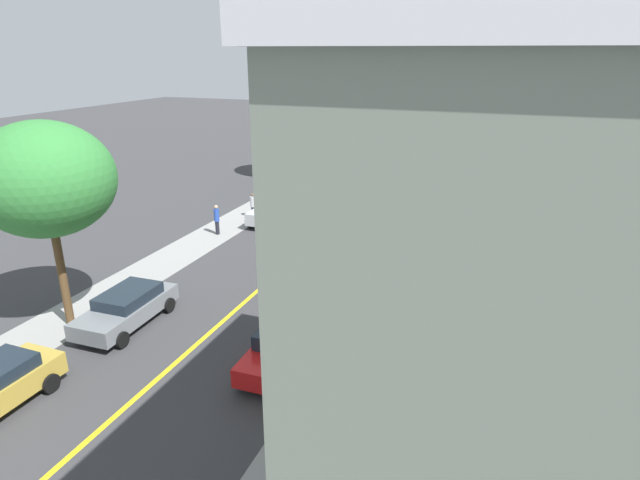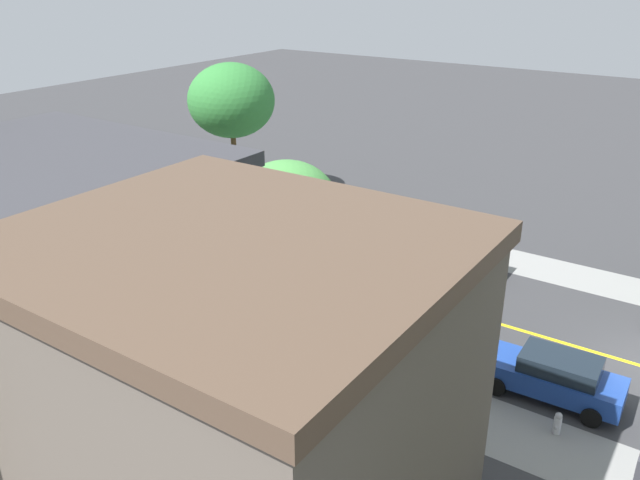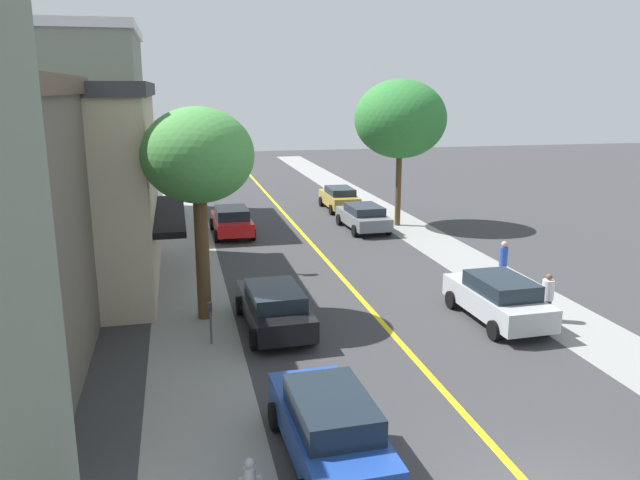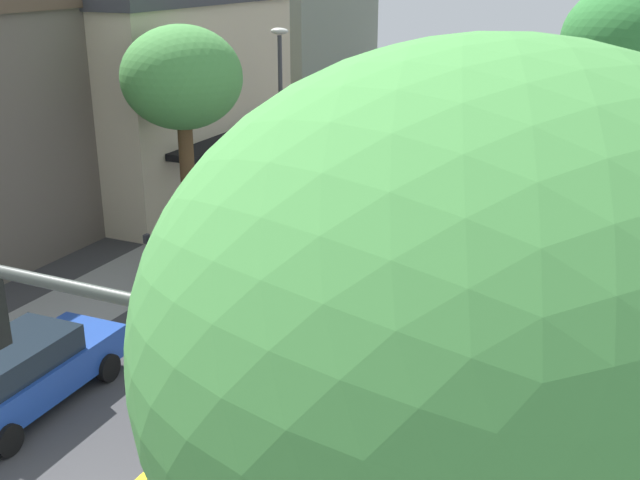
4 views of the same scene
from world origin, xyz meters
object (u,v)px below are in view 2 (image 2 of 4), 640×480
gold_sedan_right_curb (151,179)px  pedestrian_white_shirt (474,242)px  black_sedan_left_curb (354,312)px  pedestrian_orange_shirt (136,260)px  grey_sedan_right_curb (220,198)px  blue_sedan_left_curb (553,375)px  parking_meter (343,339)px  pedestrian_blue_shirt (408,221)px  fire_hydrant (558,423)px  silver_sedan_right_curb (454,252)px  red_sedan_left_curb (117,236)px  street_tree_left_near (287,207)px  street_lamp (169,210)px  street_tree_left_far (231,101)px

gold_sedan_right_curb → pedestrian_white_shirt: pedestrian_white_shirt is taller
black_sedan_left_curb → pedestrian_orange_shirt: bearing=7.7°
grey_sedan_right_curb → blue_sedan_left_curb: bearing=160.0°
pedestrian_white_shirt → gold_sedan_right_curb: bearing=-142.1°
parking_meter → pedestrian_blue_shirt: pedestrian_blue_shirt is taller
fire_hydrant → pedestrian_orange_shirt: 18.95m
silver_sedan_right_curb → grey_sedan_right_curb: (-0.34, 14.53, -0.07)m
pedestrian_blue_shirt → gold_sedan_right_curb: bearing=-96.8°
red_sedan_left_curb → street_tree_left_near: bearing=169.7°
gold_sedan_right_curb → pedestrian_white_shirt: 20.97m
street_lamp → grey_sedan_right_curb: size_ratio=1.42×
blue_sedan_left_curb → pedestrian_orange_shirt: bearing=3.7°
street_tree_left_far → fire_hydrant: size_ratio=10.85×
street_lamp → gold_sedan_right_curb: 15.47m
street_lamp → red_sedan_left_curb: (1.97, 6.20, -3.26)m
gold_sedan_right_curb → grey_sedan_right_curb: bearing=178.6°
silver_sedan_right_curb → pedestrian_white_shirt: size_ratio=2.77×
pedestrian_white_shirt → red_sedan_left_curb: bearing=-115.9°
grey_sedan_right_curb → pedestrian_white_shirt: pedestrian_white_shirt is taller
blue_sedan_left_curb → black_sedan_left_curb: bearing=-2.1°
street_tree_left_far → street_lamp: (-11.49, -6.59, -1.97)m
street_tree_left_near → gold_sedan_right_curb: size_ratio=1.57×
street_tree_left_far → parking_meter: (-11.48, -15.09, -5.13)m
street_tree_left_far → silver_sedan_right_curb: size_ratio=1.78×
blue_sedan_left_curb → pedestrian_blue_shirt: pedestrian_blue_shirt is taller
parking_meter → blue_sedan_left_curb: size_ratio=0.29×
street_tree_left_near → black_sedan_left_curb: 5.43m
grey_sedan_right_curb → red_sedan_left_curb: bearing=85.5°
street_tree_left_far → gold_sedan_right_curb: 7.70m
black_sedan_left_curb → gold_sedan_right_curb: (7.30, 19.54, 0.02)m
street_tree_left_near → fire_hydrant: (0.37, -9.98, -5.13)m
street_tree_left_far → silver_sedan_right_curb: 16.28m
red_sedan_left_curb → pedestrian_blue_shirt: pedestrian_blue_shirt is taller
blue_sedan_left_curb → pedestrian_orange_shirt: (-1.77, 18.25, 0.12)m
street_tree_left_far → pedestrian_blue_shirt: bearing=-89.2°
street_tree_left_near → gold_sedan_right_curb: 20.87m
silver_sedan_right_curb → pedestrian_orange_shirt: size_ratio=2.57×
fire_hydrant → street_lamp: bearing=91.1°
grey_sedan_right_curb → parking_meter: bearing=145.9°
street_lamp → red_sedan_left_curb: size_ratio=1.45×
black_sedan_left_curb → pedestrian_blue_shirt: pedestrian_blue_shirt is taller
street_tree_left_near → grey_sedan_right_curb: street_tree_left_near is taller
fire_hydrant → street_tree_left_far: bearing=63.8°
street_tree_left_far → silver_sedan_right_curb: street_tree_left_far is taller
fire_hydrant → street_lamp: street_lamp is taller
blue_sedan_left_curb → red_sedan_left_curb: bearing=-1.6°
street_tree_left_far → pedestrian_blue_shirt: 12.83m
silver_sedan_right_curb → gold_sedan_right_curb: bearing=-1.0°
parking_meter → street_tree_left_near: bearing=91.9°
parking_meter → gold_sedan_right_curb: gold_sedan_right_curb is taller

